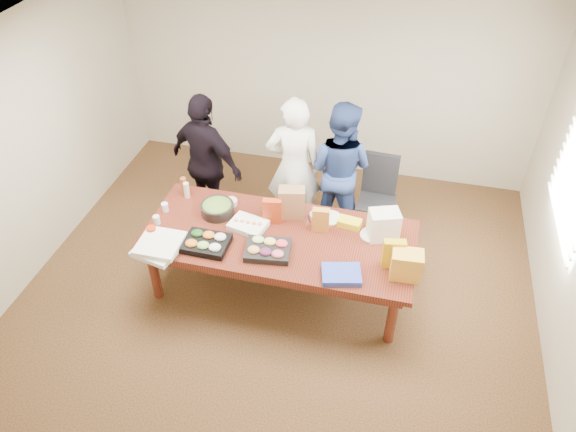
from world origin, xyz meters
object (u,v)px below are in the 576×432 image
(person_center, at_px, (294,167))
(sheet_cake, at_px, (248,225))
(conference_table, at_px, (279,262))
(salad_bowl, at_px, (217,209))
(office_chair, at_px, (376,201))
(person_right, at_px, (339,168))

(person_center, height_order, sheet_cake, person_center)
(person_center, xyz_separation_m, sheet_cake, (-0.25, -1.01, -0.11))
(conference_table, relative_size, salad_bowl, 7.77)
(office_chair, height_order, person_center, person_center)
(office_chair, bearing_deg, salad_bowl, -146.17)
(conference_table, distance_m, person_center, 1.18)
(conference_table, distance_m, person_right, 1.36)
(office_chair, xyz_separation_m, person_center, (-0.99, -0.10, 0.40))
(person_center, relative_size, person_right, 1.04)
(person_center, bearing_deg, sheet_cake, 63.39)
(office_chair, relative_size, person_center, 0.55)
(sheet_cake, bearing_deg, conference_table, 4.43)
(sheet_cake, bearing_deg, office_chair, 54.86)
(conference_table, distance_m, sheet_cake, 0.54)
(person_right, height_order, salad_bowl, person_right)
(person_center, xyz_separation_m, salad_bowl, (-0.64, -0.85, -0.08))
(person_center, bearing_deg, office_chair, 173.44)
(conference_table, xyz_separation_m, office_chair, (0.89, 1.16, 0.12))
(person_right, xyz_separation_m, sheet_cake, (-0.76, -1.16, -0.07))
(person_center, relative_size, sheet_cake, 4.78)
(office_chair, xyz_separation_m, salad_bowl, (-1.63, -0.96, 0.32))
(person_center, relative_size, salad_bowl, 4.93)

